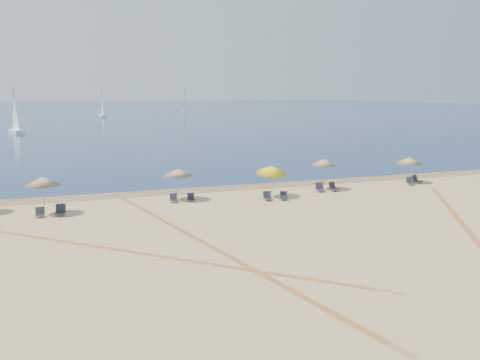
% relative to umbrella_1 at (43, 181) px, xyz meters
% --- Properties ---
extents(ground, '(160.00, 160.00, 0.00)m').
position_rel_umbrella_1_xyz_m(ground, '(13.63, -18.81, -2.20)').
color(ground, tan).
rests_on(ground, ground).
extents(ocean, '(500.00, 500.00, 0.00)m').
position_rel_umbrella_1_xyz_m(ocean, '(13.63, 206.19, -2.19)').
color(ocean, '#0C2151').
rests_on(ocean, ground).
extents(wet_sand, '(500.00, 500.00, 0.00)m').
position_rel_umbrella_1_xyz_m(wet_sand, '(13.63, 5.19, -2.19)').
color(wet_sand, olive).
rests_on(wet_sand, ground).
extents(umbrella_1, '(2.21, 2.21, 2.54)m').
position_rel_umbrella_1_xyz_m(umbrella_1, '(0.00, 0.00, 0.00)').
color(umbrella_1, gray).
rests_on(umbrella_1, ground).
extents(umbrella_2, '(2.32, 2.35, 2.39)m').
position_rel_umbrella_1_xyz_m(umbrella_2, '(9.04, 1.61, -0.16)').
color(umbrella_2, gray).
rests_on(umbrella_2, ground).
extents(umbrella_3, '(2.20, 2.26, 2.61)m').
position_rel_umbrella_1_xyz_m(umbrella_3, '(15.74, 0.23, -0.09)').
color(umbrella_3, gray).
rests_on(umbrella_3, ground).
extents(umbrella_4, '(2.07, 2.07, 2.58)m').
position_rel_umbrella_1_xyz_m(umbrella_4, '(20.85, 1.66, 0.05)').
color(umbrella_4, gray).
rests_on(umbrella_4, ground).
extents(umbrella_5, '(2.32, 2.32, 2.28)m').
position_rel_umbrella_1_xyz_m(umbrella_5, '(29.33, 2.15, -0.25)').
color(umbrella_5, gray).
rests_on(umbrella_5, ground).
extents(chair_1, '(0.52, 0.61, 0.62)m').
position_rel_umbrella_1_xyz_m(chair_1, '(-0.27, -0.49, -1.92)').
color(chair_1, black).
rests_on(chair_1, ground).
extents(chair_2, '(0.70, 0.79, 0.72)m').
position_rel_umbrella_1_xyz_m(chair_2, '(0.96, -0.42, -1.88)').
color(chair_2, black).
rests_on(chair_2, ground).
extents(chair_3, '(0.56, 0.64, 0.61)m').
position_rel_umbrella_1_xyz_m(chair_3, '(8.60, 1.12, -1.93)').
color(chair_3, black).
rests_on(chair_3, ground).
extents(chair_4, '(0.57, 0.65, 0.60)m').
position_rel_umbrella_1_xyz_m(chair_4, '(9.82, 0.97, -1.93)').
color(chair_4, black).
rests_on(chair_4, ground).
extents(chair_5, '(0.59, 0.68, 0.67)m').
position_rel_umbrella_1_xyz_m(chair_5, '(15.09, -0.61, -1.90)').
color(chair_5, black).
rests_on(chair_5, ground).
extents(chair_6, '(0.69, 0.75, 0.63)m').
position_rel_umbrella_1_xyz_m(chair_6, '(16.28, -0.83, -1.92)').
color(chair_6, black).
rests_on(chair_6, ground).
extents(chair_7, '(0.72, 0.81, 0.73)m').
position_rel_umbrella_1_xyz_m(chair_7, '(20.25, 1.10, -1.88)').
color(chair_7, black).
rests_on(chair_7, ground).
extents(chair_8, '(0.73, 0.81, 0.72)m').
position_rel_umbrella_1_xyz_m(chair_8, '(21.36, 0.93, -1.88)').
color(chair_8, black).
rests_on(chair_8, ground).
extents(chair_9, '(0.68, 0.76, 0.68)m').
position_rel_umbrella_1_xyz_m(chair_9, '(28.85, 1.19, -1.90)').
color(chair_9, black).
rests_on(chair_9, ground).
extents(chair_10, '(0.83, 0.89, 0.73)m').
position_rel_umbrella_1_xyz_m(chair_10, '(29.83, 1.63, -1.87)').
color(chair_10, black).
rests_on(chair_10, ground).
extents(sailboat_0, '(3.20, 6.05, 8.75)m').
position_rel_umbrella_1_xyz_m(sailboat_0, '(-5.81, 73.07, 0.45)').
color(sailboat_0, white).
rests_on(sailboat_0, ocean).
extents(sailboat_2, '(1.57, 6.12, 9.11)m').
position_rel_umbrella_1_xyz_m(sailboat_2, '(15.89, 136.18, 0.56)').
color(sailboat_2, white).
rests_on(sailboat_2, ocean).
extents(sailboat_3, '(2.90, 5.79, 8.36)m').
position_rel_umbrella_1_xyz_m(sailboat_3, '(48.64, 161.65, 0.33)').
color(sailboat_3, white).
rests_on(sailboat_3, ocean).
extents(tire_tracks, '(59.33, 43.76, 0.00)m').
position_rel_umbrella_1_xyz_m(tire_tracks, '(11.01, -9.84, -2.19)').
color(tire_tracks, tan).
rests_on(tire_tracks, ground).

